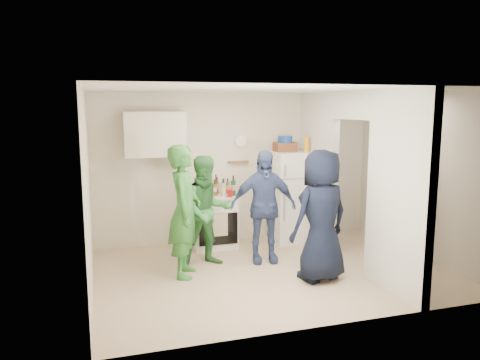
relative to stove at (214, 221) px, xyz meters
name	(u,v)px	position (x,y,z in m)	size (l,w,h in m)	color
floor	(272,271)	(0.50, -1.37, -0.43)	(4.80, 4.80, 0.00)	tan
wall_back	(238,167)	(0.50, 0.33, 0.82)	(4.80, 4.80, 0.00)	silver
wall_front	(333,210)	(0.50, -3.07, 0.82)	(4.80, 4.80, 0.00)	silver
wall_left	(88,193)	(-1.90, -1.37, 0.82)	(3.40, 3.40, 0.00)	silver
wall_right	(422,176)	(2.90, -1.37, 0.82)	(3.40, 3.40, 0.00)	silver
ceiling	(274,90)	(0.50, -1.37, 2.07)	(4.80, 4.80, 0.00)	white
partition_pier_back	(317,169)	(1.70, -0.27, 0.82)	(0.12, 1.20, 2.50)	silver
partition_pier_front	(399,193)	(1.70, -2.47, 0.82)	(0.12, 1.20, 2.50)	silver
partition_header	(355,105)	(1.70, -1.37, 1.87)	(0.12, 1.00, 0.40)	silver
stove	(214,221)	(0.00, 0.00, 0.00)	(0.72, 0.60, 0.86)	white
upper_cabinet	(155,134)	(-0.90, 0.15, 1.42)	(0.95, 0.34, 0.70)	silver
fridge	(291,197)	(1.34, -0.03, 0.34)	(0.63, 0.61, 1.53)	white
wicker_basket	(285,147)	(1.24, 0.02, 1.18)	(0.35, 0.25, 0.15)	brown
blue_bowl	(285,139)	(1.24, 0.02, 1.31)	(0.24, 0.24, 0.11)	navy
yellow_cup_stack_top	(306,144)	(1.56, -0.13, 1.23)	(0.09, 0.09, 0.25)	#FFAC15
wall_clock	(241,141)	(0.55, 0.31, 1.27)	(0.22, 0.22, 0.03)	white
spice_shelf	(238,162)	(0.50, 0.28, 0.92)	(0.35, 0.08, 0.03)	olive
nook_window	(414,148)	(2.88, -1.17, 1.22)	(0.03, 0.70, 0.80)	black
nook_window_frame	(414,148)	(2.87, -1.17, 1.22)	(0.04, 0.76, 0.86)	white
nook_valance	(413,125)	(2.84, -1.17, 1.57)	(0.04, 0.82, 0.18)	white
yellow_cup_stack_stove	(209,191)	(-0.12, -0.22, 0.55)	(0.09, 0.09, 0.25)	yellow
red_cup	(230,193)	(0.22, -0.20, 0.49)	(0.09, 0.09, 0.12)	red
person_green_left	(184,211)	(-0.68, -1.15, 0.47)	(0.65, 0.43, 1.79)	#377D32
person_green_center	(207,211)	(-0.30, -0.84, 0.37)	(0.78, 0.60, 1.60)	#397F38
person_denim	(263,206)	(0.53, -0.91, 0.40)	(0.97, 0.41, 1.66)	#3A5180
person_navy	(321,216)	(1.00, -1.83, 0.44)	(0.85, 0.55, 1.74)	black
person_nook	(396,196)	(2.53, -1.27, 0.51)	(1.21, 0.70, 1.87)	black
bottle_a	(195,187)	(-0.28, 0.13, 0.57)	(0.06, 0.06, 0.28)	brown
bottle_b	(203,188)	(-0.20, -0.08, 0.57)	(0.08, 0.08, 0.28)	#1A4F1F
bottle_c	(206,184)	(-0.09, 0.15, 0.59)	(0.06, 0.06, 0.32)	silver
bottle_d	(215,188)	(0.01, -0.04, 0.56)	(0.07, 0.07, 0.26)	brown
bottle_e	(217,185)	(0.11, 0.18, 0.56)	(0.06, 0.06, 0.27)	gray
bottle_f	(223,187)	(0.17, 0.04, 0.56)	(0.07, 0.07, 0.26)	#163E18
bottle_g	(228,186)	(0.27, 0.13, 0.55)	(0.06, 0.06, 0.25)	olive
bottle_h	(196,189)	(-0.30, -0.10, 0.57)	(0.07, 0.07, 0.28)	#AEAFBB
bottle_i	(216,185)	(0.06, 0.08, 0.59)	(0.06, 0.06, 0.32)	#542C0E
bottle_j	(233,185)	(0.31, -0.09, 0.59)	(0.08, 0.08, 0.32)	#1A4E23
bottle_k	(200,186)	(-0.21, 0.02, 0.58)	(0.08, 0.08, 0.31)	brown
bottle_l	(224,188)	(0.13, -0.15, 0.57)	(0.07, 0.07, 0.29)	#A6ADB6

